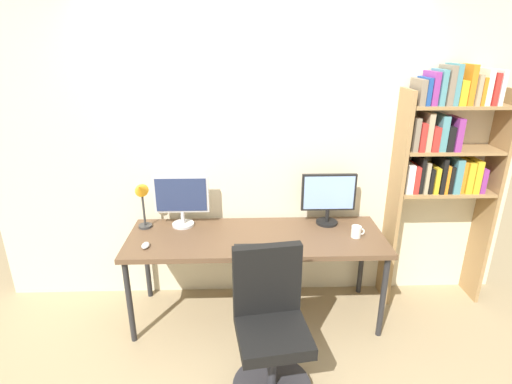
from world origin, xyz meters
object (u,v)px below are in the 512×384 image
Objects in this scene: desk at (256,242)px; desk_lamp at (141,196)px; monitor_left at (181,198)px; computer_mouse at (145,245)px; bookshelf at (445,154)px; monitor_right at (328,196)px; keyboard_main at (257,249)px; coffee_mug at (357,232)px; office_chair at (271,337)px.

desk_lamp is at bearing 169.73° from desk.
computer_mouse is (-0.23, -0.37, -0.22)m from monitor_left.
bookshelf is 0.98m from monitor_right.
monitor_left is at bearing -179.51° from bookshelf.
keyboard_main is at bearing -23.50° from desk_lamp.
computer_mouse is at bearing -165.36° from monitor_right.
keyboard_main is 3.56× the size of computer_mouse.
coffee_mug is at bearing -10.45° from monitor_left.
coffee_mug is at bearing -3.11° from desk.
office_chair is at bearing -33.58° from computer_mouse.
office_chair is at bearing -43.33° from desk_lamp.
keyboard_main is at bearing -90.00° from desk.
bookshelf reaches higher than monitor_right.
desk is 0.79m from coffee_mug.
monitor_right is at bearing 61.24° from office_chair.
monitor_right is (1.20, 0.00, 0.00)m from monitor_left.
monitor_right is 1.49m from computer_mouse.
computer_mouse is 1.61m from coffee_mug.
desk_lamp is at bearing 136.67° from office_chair.
bookshelf is at bearing 8.63° from desk.
monitor_right reaches higher than office_chair.
office_chair is 2.22× the size of monitor_right.
office_chair reaches higher than desk.
keyboard_main is at bearing -36.39° from monitor_left.
coffee_mug is (0.18, -0.25, -0.20)m from monitor_right.
monitor_right is 1.30× the size of keyboard_main.
monitor_left is at bearing 8.87° from desk_lamp.
coffee_mug is (0.78, 0.19, 0.04)m from keyboard_main.
desk is 0.70m from monitor_left.
desk is 0.81m from office_chair.
monitor_left is at bearing 143.61° from keyboard_main.
monitor_left is 4.18× the size of coffee_mug.
monitor_right is at bearing 36.39° from keyboard_main.
computer_mouse is at bearing -175.80° from coffee_mug.
office_chair is 0.63m from keyboard_main.
office_chair is at bearing -118.76° from monitor_right.
office_chair is at bearing -82.58° from keyboard_main.
desk is at bearing -19.48° from monitor_left.
keyboard_main is 3.22× the size of coffee_mug.
office_chair is (-1.45, -0.99, -0.93)m from bookshelf.
bookshelf is 4.82× the size of desk_lamp.
bookshelf is 2.15m from monitor_left.
monitor_left is 1.30× the size of keyboard_main.
desk_lamp is at bearing 103.64° from computer_mouse.
bookshelf is 4.56× the size of monitor_left.
monitor_right is 4.20× the size of coffee_mug.
desk is 4.80× the size of desk_lamp.
keyboard_main is (0.00, -0.23, 0.06)m from desk.
monitor_right reaches higher than desk.
monitor_right is at bearing 125.51° from coffee_mug.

